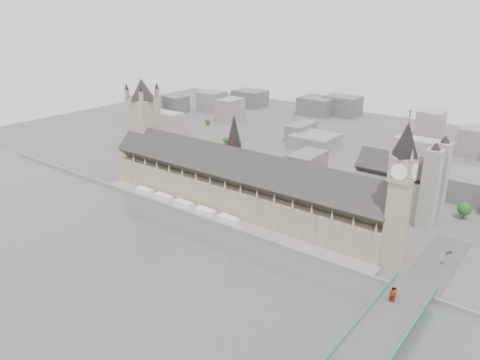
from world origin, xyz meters
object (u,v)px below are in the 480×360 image
Objects in this scene: westminster_bridge at (367,355)px; red_bus_north at (393,294)px; victoria_tower at (144,125)px; westminster_abbey at (401,186)px; palace_of_westminster at (239,185)px; elizabeth_tower at (401,187)px; car_approach at (449,253)px.

red_bus_north reaches higher than westminster_bridge.
westminster_abbey is (232.92, 69.00, -30.12)m from victoria_tower.
victoria_tower reaches higher than westminster_bridge.
westminster_abbey reaches higher than palace_of_westminster.
elizabeth_tower is 96.91m from westminster_abbey.
elizabeth_tower is at bearing -121.86° from car_approach.
victoria_tower is at bearing -163.50° from westminster_abbey.
westminster_bridge is (162.00, -107.20, -17.58)m from palace_of_westminster.
elizabeth_tower is at bearing -72.71° from westminster_abbey.
elizabeth_tower reaches higher than red_bus_north.
elizabeth_tower reaches higher than victoria_tower.
elizabeth_tower reaches higher than westminster_abbey.
victoria_tower is 0.31× the size of westminster_bridge.
red_bus_north is at bearing -13.27° from victoria_tower.
elizabeth_tower is 68.97m from red_bus_north.
victoria_tower is 293.69m from car_approach.
westminster_abbey reaches higher than red_bus_north.
elizabeth_tower is 1.07× the size of victoria_tower.
westminster_abbey is at bearing 16.50° from victoria_tower.
victoria_tower is 244.79m from westminster_abbey.
victoria_tower is at bearing 153.60° from red_bus_north.
westminster_bridge is at bearing -74.36° from westminster_abbey.
victoria_tower reaches higher than car_approach.
westminster_abbey is 87.54m from car_approach.
red_bus_north is 71.07m from car_approach.
palace_of_westminster is 167.77m from red_bus_north.
palace_of_westminster is 2.65× the size of victoria_tower.
car_approach is at bearing 86.93° from westminster_bridge.
victoria_tower is 309.91m from westminster_bridge.
car_approach is at bearing 36.47° from elizabeth_tower.
car_approach is (290.32, 4.41, -44.19)m from victoria_tower.
westminster_abbey is at bearing 95.58° from red_bus_north.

